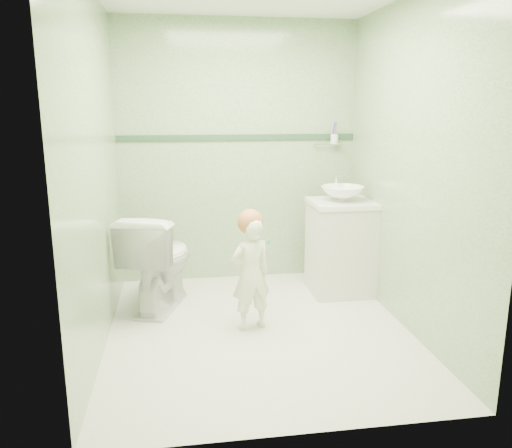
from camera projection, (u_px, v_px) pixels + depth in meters
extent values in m
plane|color=beige|center=(259.00, 330.00, 3.79)|extent=(2.50, 2.50, 0.00)
cube|color=#7BA373|center=(238.00, 154.00, 4.72)|extent=(2.20, 0.04, 2.40)
cube|color=#7BA373|center=(302.00, 203.00, 2.32)|extent=(2.20, 0.04, 2.40)
cube|color=#7BA373|center=(95.00, 173.00, 3.36)|extent=(0.04, 2.50, 2.40)
cube|color=#7BA373|center=(409.00, 167.00, 3.68)|extent=(0.04, 2.50, 2.40)
cube|color=#2A4932|center=(238.00, 137.00, 4.68)|extent=(2.20, 0.02, 0.05)
cube|color=silver|center=(340.00, 249.00, 4.50)|extent=(0.52, 0.50, 0.80)
cube|color=white|center=(342.00, 203.00, 4.41)|extent=(0.54, 0.52, 0.04)
imported|color=white|center=(342.00, 194.00, 4.39)|extent=(0.37, 0.37, 0.13)
cylinder|color=silver|center=(336.00, 184.00, 4.57)|extent=(0.03, 0.03, 0.18)
cylinder|color=silver|center=(338.00, 176.00, 4.50)|extent=(0.02, 0.12, 0.02)
cylinder|color=silver|center=(327.00, 144.00, 4.78)|extent=(0.26, 0.02, 0.02)
cylinder|color=silver|center=(334.00, 139.00, 4.76)|extent=(0.07, 0.07, 0.09)
cylinder|color=#CC2F43|center=(335.00, 131.00, 4.75)|extent=(0.01, 0.01, 0.17)
cylinder|color=#8A52BD|center=(335.00, 131.00, 4.73)|extent=(0.01, 0.01, 0.17)
cylinder|color=#2C2CB3|center=(335.00, 131.00, 4.75)|extent=(0.01, 0.01, 0.17)
cylinder|color=#2C2CB3|center=(334.00, 131.00, 4.73)|extent=(0.01, 0.01, 0.17)
imported|color=white|center=(159.00, 260.00, 4.15)|extent=(0.68, 0.89, 0.80)
imported|color=white|center=(251.00, 274.00, 3.74)|extent=(0.36, 0.29, 0.85)
sphere|color=#C46F40|center=(250.00, 222.00, 3.67)|extent=(0.19, 0.19, 0.19)
cylinder|color=#048F64|center=(269.00, 243.00, 3.60)|extent=(0.04, 0.14, 0.06)
cube|color=white|center=(258.00, 236.00, 3.61)|extent=(0.03, 0.02, 0.02)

